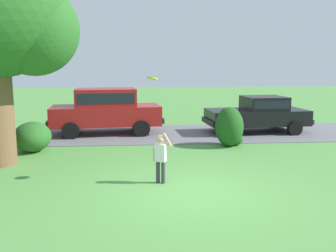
{
  "coord_description": "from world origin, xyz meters",
  "views": [
    {
      "loc": [
        -1.19,
        -8.16,
        2.92
      ],
      "look_at": [
        -0.34,
        2.72,
        1.1
      ],
      "focal_mm": 39.73,
      "sensor_mm": 36.0,
      "label": 1
    }
  ],
  "objects_px": {
    "parked_sedan": "(259,113)",
    "parked_suv": "(106,109)",
    "frisbee": "(152,78)",
    "child_thrower": "(161,155)"
  },
  "relations": [
    {
      "from": "child_thrower",
      "to": "frisbee",
      "type": "distance_m",
      "value": 1.89
    },
    {
      "from": "parked_sedan",
      "to": "parked_suv",
      "type": "height_order",
      "value": "parked_suv"
    },
    {
      "from": "frisbee",
      "to": "parked_sedan",
      "type": "bearing_deg",
      "value": 52.63
    },
    {
      "from": "parked_sedan",
      "to": "child_thrower",
      "type": "height_order",
      "value": "parked_sedan"
    },
    {
      "from": "child_thrower",
      "to": "frisbee",
      "type": "bearing_deg",
      "value": 118.84
    },
    {
      "from": "parked_suv",
      "to": "frisbee",
      "type": "xyz_separation_m",
      "value": [
        1.73,
        -6.45,
        1.49
      ]
    },
    {
      "from": "parked_suv",
      "to": "frisbee",
      "type": "bearing_deg",
      "value": -75.02
    },
    {
      "from": "parked_sedan",
      "to": "child_thrower",
      "type": "xyz_separation_m",
      "value": [
        -4.62,
        -6.62,
        -0.13
      ]
    },
    {
      "from": "parked_suv",
      "to": "child_thrower",
      "type": "relative_size",
      "value": 3.78
    },
    {
      "from": "parked_sedan",
      "to": "child_thrower",
      "type": "relative_size",
      "value": 3.52
    }
  ]
}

